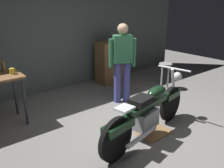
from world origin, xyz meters
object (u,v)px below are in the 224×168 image
Objects in this scene: bottle at (4,66)px; person_standing at (122,60)px; shop_stool at (165,69)px; wooden_dresser at (112,62)px; motorcycle at (148,111)px; mug_yellow_tall at (12,71)px.

person_standing is at bearing -19.66° from bottle.
shop_stool is 1.41m from wooden_dresser.
bottle is at bearing -171.29° from wooden_dresser.
bottle is (-2.79, -0.43, 0.45)m from wooden_dresser.
motorcycle is 2.64m from bottle.
wooden_dresser is at bearing 52.34° from motorcycle.
bottle is at bearing 104.25° from mug_yellow_tall.
person_standing is at bearing 54.58° from motorcycle.
motorcycle reaches higher than shop_stool.
wooden_dresser is at bearing 8.71° from bottle.
mug_yellow_tall is 0.49× the size of bottle.
motorcycle is 8.98× the size of bottle.
motorcycle is 2.83m from wooden_dresser.
bottle reaches higher than shop_stool.
wooden_dresser reaches higher than shop_stool.
person_standing is 1.41m from wooden_dresser.
bottle is (-0.06, 0.25, 0.05)m from mug_yellow_tall.
person_standing is 14.04× the size of mug_yellow_tall.
mug_yellow_tall is (-3.45, 0.53, 0.45)m from shop_stool.
wooden_dresser is 2.86m from bottle.
shop_stool is 3.52m from mug_yellow_tall.
motorcycle is at bearing -54.28° from bottle.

